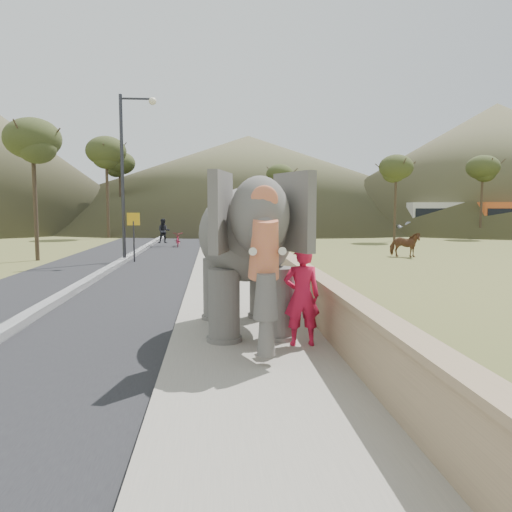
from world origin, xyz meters
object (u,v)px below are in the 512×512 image
Objects in this scene: lamppost at (129,161)px; motorcyclist at (172,236)px; elephant_and_man at (246,256)px; cow at (405,245)px.

motorcyclist is at bearing 82.16° from lamppost.
elephant_and_man is (4.71, -14.41, -3.19)m from lamppost.
cow is 15.23m from motorcyclist.
elephant_and_man reaches higher than cow.
cow is 18.24m from elephant_and_man.
lamppost is 1.82× the size of elephant_and_man.
cow is at bearing -31.61° from motorcyclist.
motorcyclist reaches higher than cow.
motorcyclist is (1.25, 9.10, -4.14)m from lamppost.
lamppost is 10.07m from motorcyclist.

